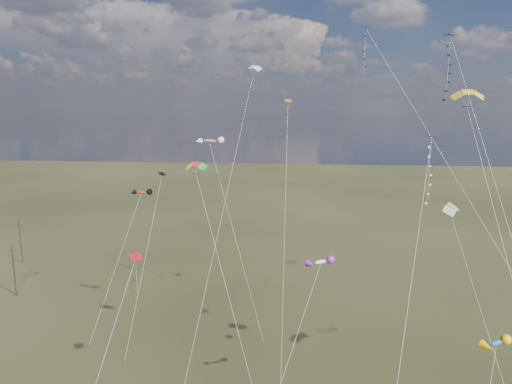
# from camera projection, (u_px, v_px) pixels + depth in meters

# --- Properties ---
(utility_pole_near) EXTENTS (1.40, 0.20, 8.00)m
(utility_pole_near) POSITION_uv_depth(u_px,v_px,m) (14.00, 270.00, 68.71)
(utility_pole_near) COLOR black
(utility_pole_near) RESTS_ON ground
(utility_pole_far) EXTENTS (1.40, 0.20, 8.00)m
(utility_pole_far) POSITION_uv_depth(u_px,v_px,m) (21.00, 242.00, 83.23)
(utility_pole_far) COLOR black
(utility_pole_far) RESTS_ON ground
(diamond_black_high) EXTENTS (6.58, 21.04, 34.37)m
(diamond_black_high) POSITION_uv_depth(u_px,v_px,m) (456.00, 92.00, 37.89)
(diamond_black_high) COLOR black
(diamond_black_high) RESTS_ON ground
(diamond_navy_tall) EXTENTS (19.22, 24.95, 37.16)m
(diamond_navy_tall) POSITION_uv_depth(u_px,v_px,m) (382.00, 74.00, 48.84)
(diamond_navy_tall) COLOR #101B48
(diamond_navy_tall) RESTS_ON ground
(diamond_black_mid) EXTENTS (2.42, 11.10, 20.16)m
(diamond_black_mid) POSITION_uv_depth(u_px,v_px,m) (153.00, 220.00, 55.88)
(diamond_black_mid) COLOR black
(diamond_black_mid) RESTS_ON ground
(diamond_red_low) EXTENTS (2.76, 11.84, 14.21)m
(diamond_red_low) POSITION_uv_depth(u_px,v_px,m) (134.00, 281.00, 44.10)
(diamond_red_low) COLOR #A70B15
(diamond_red_low) RESTS_ON ground
(diamond_navy_right) EXTENTS (8.05, 21.95, 25.99)m
(diamond_navy_right) POSITION_uv_depth(u_px,v_px,m) (427.00, 189.00, 37.00)
(diamond_navy_right) COLOR #0F1F4A
(diamond_navy_right) RESTS_ON ground
(diamond_orange_center) EXTENTS (0.87, 17.43, 29.22)m
(diamond_orange_center) POSITION_uv_depth(u_px,v_px,m) (286.00, 188.00, 51.72)
(diamond_orange_center) COLOR #D85504
(diamond_orange_center) RESTS_ON ground
(parafoil_yellow) EXTENTS (5.77, 16.17, 30.08)m
(parafoil_yellow) POSITION_uv_depth(u_px,v_px,m) (469.00, 94.00, 37.51)
(parafoil_yellow) COLOR gold
(parafoil_yellow) RESTS_ON ground
(parafoil_blue_white) EXTENTS (6.15, 22.76, 34.12)m
(parafoil_blue_white) POSITION_uv_depth(u_px,v_px,m) (253.00, 69.00, 60.63)
(parafoil_blue_white) COLOR blue
(parafoil_blue_white) RESTS_ON ground
(parafoil_striped) EXTENTS (5.30, 13.26, 19.77)m
(parafoil_striped) POSITION_uv_depth(u_px,v_px,m) (453.00, 207.00, 42.43)
(parafoil_striped) COLOR yellow
(parafoil_striped) RESTS_ON ground
(parafoil_tricolor) EXTENTS (9.17, 10.65, 22.81)m
(parafoil_tricolor) POSITION_uv_depth(u_px,v_px,m) (196.00, 165.00, 48.82)
(parafoil_tricolor) COLOR yellow
(parafoil_tricolor) RESTS_ON ground
(novelty_orange_black) EXTENTS (5.51, 9.84, 17.70)m
(novelty_orange_black) POSITION_uv_depth(u_px,v_px,m) (141.00, 193.00, 59.91)
(novelty_orange_black) COLOR #C53204
(novelty_orange_black) RESTS_ON ground
(novelty_white_purple) EXTENTS (6.97, 11.49, 15.24)m
(novelty_white_purple) POSITION_uv_depth(u_px,v_px,m) (320.00, 263.00, 40.01)
(novelty_white_purple) COLOR silver
(novelty_white_purple) RESTS_ON ground
(novelty_redwhite_stripe) EXTENTS (11.02, 13.48, 24.13)m
(novelty_redwhite_stripe) POSITION_uv_depth(u_px,v_px,m) (210.00, 141.00, 64.10)
(novelty_redwhite_stripe) COLOR red
(novelty_redwhite_stripe) RESTS_ON ground
(novelty_blue_yellow) EXTENTS (4.56, 7.19, 12.54)m
(novelty_blue_yellow) POSITION_uv_depth(u_px,v_px,m) (497.00, 344.00, 31.56)
(novelty_blue_yellow) COLOR #1C60A9
(novelty_blue_yellow) RESTS_ON ground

